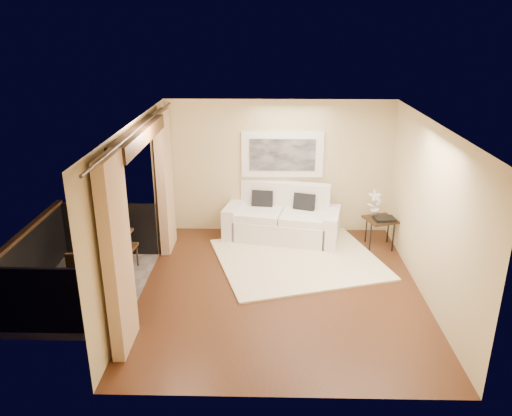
{
  "coord_description": "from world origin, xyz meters",
  "views": [
    {
      "loc": [
        -0.24,
        -7.15,
        4.09
      ],
      "look_at": [
        -0.43,
        0.96,
        1.05
      ],
      "focal_mm": 35.0,
      "sensor_mm": 36.0,
      "label": 1
    }
  ],
  "objects_px": {
    "side_table": "(381,221)",
    "balcony_chair_far": "(121,244)",
    "ice_bucket": "(100,226)",
    "bistro_table": "(108,238)",
    "sofa": "(283,220)",
    "orchid": "(375,203)",
    "balcony_chair_near": "(82,282)"
  },
  "relations": [
    {
      "from": "sofa",
      "to": "balcony_chair_near",
      "type": "xyz_separation_m",
      "value": [
        -2.98,
        -2.97,
        0.19
      ]
    },
    {
      "from": "ice_bucket",
      "to": "bistro_table",
      "type": "bearing_deg",
      "value": -28.52
    },
    {
      "from": "sofa",
      "to": "bistro_table",
      "type": "relative_size",
      "value": 3.11
    },
    {
      "from": "sofa",
      "to": "orchid",
      "type": "height_order",
      "value": "orchid"
    },
    {
      "from": "side_table",
      "to": "balcony_chair_near",
      "type": "xyz_separation_m",
      "value": [
        -4.83,
        -2.56,
        0.05
      ]
    },
    {
      "from": "orchid",
      "to": "bistro_table",
      "type": "relative_size",
      "value": 0.68
    },
    {
      "from": "balcony_chair_near",
      "to": "ice_bucket",
      "type": "bearing_deg",
      "value": 91.93
    },
    {
      "from": "orchid",
      "to": "balcony_chair_near",
      "type": "relative_size",
      "value": 0.53
    },
    {
      "from": "balcony_chair_near",
      "to": "ice_bucket",
      "type": "xyz_separation_m",
      "value": [
        -0.15,
        1.39,
        0.29
      ]
    },
    {
      "from": "side_table",
      "to": "balcony_chair_far",
      "type": "relative_size",
      "value": 0.73
    },
    {
      "from": "sofa",
      "to": "balcony_chair_near",
      "type": "relative_size",
      "value": 2.41
    },
    {
      "from": "ice_bucket",
      "to": "balcony_chair_near",
      "type": "bearing_deg",
      "value": -83.91
    },
    {
      "from": "ice_bucket",
      "to": "side_table",
      "type": "bearing_deg",
      "value": 13.31
    },
    {
      "from": "sofa",
      "to": "side_table",
      "type": "bearing_deg",
      "value": -0.28
    },
    {
      "from": "orchid",
      "to": "bistro_table",
      "type": "distance_m",
      "value": 4.93
    },
    {
      "from": "orchid",
      "to": "balcony_chair_near",
      "type": "distance_m",
      "value": 5.44
    },
    {
      "from": "balcony_chair_far",
      "to": "balcony_chair_near",
      "type": "bearing_deg",
      "value": 88.21
    },
    {
      "from": "orchid",
      "to": "balcony_chair_far",
      "type": "xyz_separation_m",
      "value": [
        -4.54,
        -1.28,
        -0.31
      ]
    },
    {
      "from": "ice_bucket",
      "to": "balcony_chair_far",
      "type": "bearing_deg",
      "value": 3.53
    },
    {
      "from": "sofa",
      "to": "balcony_chair_far",
      "type": "bearing_deg",
      "value": -138.83
    },
    {
      "from": "side_table",
      "to": "ice_bucket",
      "type": "distance_m",
      "value": 5.12
    },
    {
      "from": "orchid",
      "to": "bistro_table",
      "type": "bearing_deg",
      "value": -163.73
    },
    {
      "from": "sofa",
      "to": "balcony_chair_far",
      "type": "distance_m",
      "value": 3.2
    },
    {
      "from": "side_table",
      "to": "orchid",
      "type": "relative_size",
      "value": 1.3
    },
    {
      "from": "balcony_chair_far",
      "to": "ice_bucket",
      "type": "distance_m",
      "value": 0.47
    },
    {
      "from": "orchid",
      "to": "balcony_chair_near",
      "type": "xyz_separation_m",
      "value": [
        -4.72,
        -2.69,
        -0.27
      ]
    },
    {
      "from": "orchid",
      "to": "balcony_chair_far",
      "type": "relative_size",
      "value": 0.56
    },
    {
      "from": "orchid",
      "to": "balcony_chair_far",
      "type": "distance_m",
      "value": 4.73
    },
    {
      "from": "orchid",
      "to": "ice_bucket",
      "type": "bearing_deg",
      "value": -165.02
    },
    {
      "from": "sofa",
      "to": "bistro_table",
      "type": "distance_m",
      "value": 3.43
    },
    {
      "from": "balcony_chair_near",
      "to": "balcony_chair_far",
      "type": "bearing_deg",
      "value": 78.44
    },
    {
      "from": "orchid",
      "to": "ice_bucket",
      "type": "distance_m",
      "value": 5.04
    }
  ]
}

